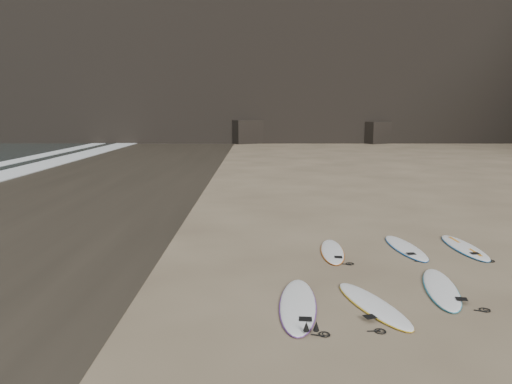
% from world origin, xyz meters
% --- Properties ---
extents(ground, '(240.00, 240.00, 0.00)m').
position_xyz_m(ground, '(0.00, 0.00, 0.00)').
color(ground, '#897559').
rests_on(ground, ground).
extents(wet_sand, '(12.00, 200.00, 0.01)m').
position_xyz_m(wet_sand, '(-13.00, 10.00, 0.00)').
color(wet_sand, '#383026').
rests_on(wet_sand, ground).
extents(surfboard_0, '(0.88, 2.74, 0.10)m').
position_xyz_m(surfboard_0, '(-3.91, -0.79, 0.05)').
color(surfboard_0, white).
rests_on(surfboard_0, ground).
extents(surfboard_1, '(1.27, 2.45, 0.09)m').
position_xyz_m(surfboard_1, '(-2.53, -0.79, 0.04)').
color(surfboard_1, white).
rests_on(surfboard_1, ground).
extents(surfboard_2, '(1.05, 2.55, 0.09)m').
position_xyz_m(surfboard_2, '(-0.97, 0.05, 0.04)').
color(surfboard_2, white).
rests_on(surfboard_2, ground).
extents(surfboard_5, '(0.72, 2.30, 0.08)m').
position_xyz_m(surfboard_5, '(-2.75, 2.71, 0.04)').
color(surfboard_5, white).
rests_on(surfboard_5, ground).
extents(surfboard_6, '(0.82, 2.51, 0.09)m').
position_xyz_m(surfboard_6, '(-0.80, 3.03, 0.04)').
color(surfboard_6, white).
rests_on(surfboard_6, ground).
extents(surfboard_7, '(0.69, 2.52, 0.09)m').
position_xyz_m(surfboard_7, '(0.73, 3.06, 0.04)').
color(surfboard_7, white).
rests_on(surfboard_7, ground).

